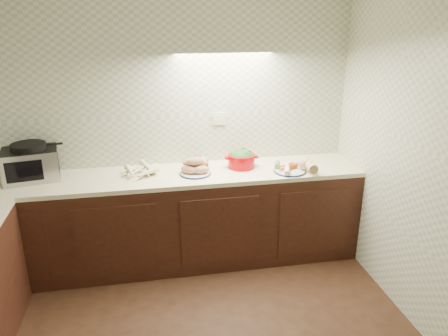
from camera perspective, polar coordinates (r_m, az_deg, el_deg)
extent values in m
cube|color=#A5AF8B|center=(4.11, -8.23, 5.73)|extent=(3.60, 0.05, 2.60)
cube|color=beige|center=(4.17, -0.64, 6.45)|extent=(0.13, 0.01, 0.12)
cube|color=black|center=(4.16, -7.43, -6.90)|extent=(3.60, 0.60, 0.86)
cube|color=#F1E6BB|center=(3.97, -7.72, -1.12)|extent=(3.60, 0.60, 0.04)
cube|color=black|center=(4.15, -23.90, 0.47)|extent=(0.50, 0.41, 0.27)
cube|color=#A6A7AB|center=(3.99, -24.01, -0.32)|extent=(0.44, 0.08, 0.27)
cube|color=black|center=(3.99, -24.01, -0.32)|extent=(0.29, 0.05, 0.18)
cylinder|color=black|center=(4.10, -24.22, 2.57)|extent=(0.34, 0.34, 0.05)
cone|color=beige|center=(3.94, -9.23, -0.66)|extent=(0.20, 0.20, 0.05)
cone|color=beige|center=(4.02, -10.80, -0.31)|extent=(0.10, 0.26, 0.06)
cone|color=beige|center=(4.04, -10.78, -0.29)|extent=(0.24, 0.18, 0.05)
cone|color=beige|center=(4.04, -12.65, -0.40)|extent=(0.09, 0.25, 0.05)
cone|color=beige|center=(4.04, -12.40, -0.40)|extent=(0.07, 0.22, 0.05)
cone|color=beige|center=(4.01, -9.90, -0.33)|extent=(0.22, 0.19, 0.05)
cone|color=beige|center=(3.89, -10.26, -1.07)|extent=(0.27, 0.12, 0.05)
cone|color=beige|center=(4.07, -12.10, 0.04)|extent=(0.06, 0.21, 0.05)
cone|color=beige|center=(3.98, -11.45, -0.42)|extent=(0.09, 0.27, 0.05)
cone|color=beige|center=(4.04, -12.02, -0.07)|extent=(0.20, 0.17, 0.05)
cone|color=beige|center=(4.05, -12.00, 0.15)|extent=(0.23, 0.19, 0.05)
cylinder|color=#121D45|center=(3.95, -3.77, -0.72)|extent=(0.28, 0.28, 0.01)
cylinder|color=silver|center=(3.95, -3.77, -0.69)|extent=(0.27, 0.27, 0.02)
ellipsoid|color=tan|center=(3.91, -4.68, -0.20)|extent=(0.16, 0.10, 0.07)
ellipsoid|color=tan|center=(3.90, -3.04, -0.22)|extent=(0.16, 0.10, 0.07)
ellipsoid|color=tan|center=(3.98, -3.78, 0.17)|extent=(0.16, 0.10, 0.07)
ellipsoid|color=tan|center=(3.95, -4.38, 0.61)|extent=(0.16, 0.10, 0.07)
ellipsoid|color=tan|center=(3.95, -3.20, 0.69)|extent=(0.16, 0.10, 0.07)
ellipsoid|color=tan|center=(3.90, -3.81, 0.92)|extent=(0.16, 0.10, 0.07)
cylinder|color=black|center=(4.09, -3.23, 0.45)|extent=(0.17, 0.17, 0.06)
sphere|color=maroon|center=(4.07, -3.48, 1.17)|extent=(0.09, 0.09, 0.09)
sphere|color=beige|center=(4.09, -2.80, 1.09)|extent=(0.05, 0.05, 0.05)
cylinder|color=#AC0207|center=(4.09, 2.28, 0.94)|extent=(0.26, 0.26, 0.13)
cube|color=#AC0207|center=(4.06, 0.32, 1.32)|extent=(0.03, 0.06, 0.02)
cube|color=#AC0207|center=(4.11, 4.23, 1.49)|extent=(0.03, 0.06, 0.02)
ellipsoid|color=#3A692A|center=(4.08, 2.29, 1.61)|extent=(0.23, 0.23, 0.12)
cylinder|color=#121D45|center=(4.04, 8.58, -0.40)|extent=(0.30, 0.30, 0.01)
cylinder|color=silver|center=(4.04, 8.58, -0.37)|extent=(0.28, 0.28, 0.02)
cone|color=#C05716|center=(4.06, 8.17, 0.11)|extent=(0.16, 0.11, 0.03)
cone|color=#C05716|center=(4.07, 8.42, 0.14)|extent=(0.17, 0.09, 0.03)
cone|color=#C05716|center=(4.06, 7.84, 0.16)|extent=(0.16, 0.12, 0.03)
cone|color=#C05716|center=(4.02, 8.47, 0.20)|extent=(0.17, 0.08, 0.03)
cone|color=#C05716|center=(4.06, 8.52, 0.39)|extent=(0.17, 0.09, 0.03)
cylinder|color=white|center=(3.98, 8.24, -0.22)|extent=(0.10, 0.20, 0.05)
cylinder|color=#3C7832|center=(4.09, 6.99, 0.42)|extent=(0.09, 0.13, 0.05)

